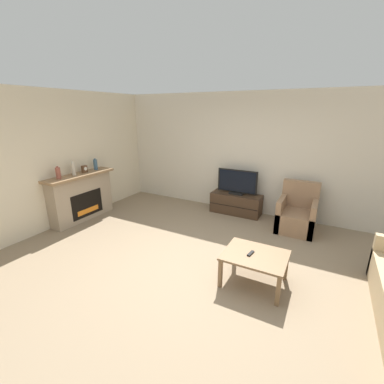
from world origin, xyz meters
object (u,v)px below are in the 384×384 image
at_px(armchair, 297,215).
at_px(coffee_table, 255,258).
at_px(mantel_clock, 84,169).
at_px(remote, 251,253).
at_px(tv, 237,183).
at_px(tv_stand, 236,204).
at_px(fireplace, 81,196).
at_px(mantel_vase_left, 58,173).
at_px(mantel_vase_right, 95,164).
at_px(mantel_vase_centre_left, 73,169).

distance_m(armchair, coffee_table, 2.10).
bearing_deg(mantel_clock, remote, -8.94).
bearing_deg(coffee_table, mantel_clock, 171.50).
height_order(tv, coffee_table, tv).
relative_size(tv_stand, coffee_table, 1.37).
height_order(mantel_clock, remote, mantel_clock).
relative_size(fireplace, mantel_clock, 10.22).
bearing_deg(mantel_vase_left, fireplace, 92.07).
relative_size(armchair, coffee_table, 1.14).
distance_m(coffee_table, remote, 0.09).
bearing_deg(fireplace, armchair, 21.31).
bearing_deg(tv, coffee_table, -65.53).
distance_m(fireplace, mantel_vase_left, 0.77).
bearing_deg(mantel_vase_right, mantel_vase_centre_left, -90.00).
relative_size(tv, armchair, 0.97).
bearing_deg(remote, tv_stand, 123.07).
xyz_separation_m(fireplace, mantel_vase_left, (0.02, -0.46, 0.62)).
bearing_deg(coffee_table, tv_stand, 114.45).
relative_size(mantel_vase_centre_left, mantel_clock, 1.90).
height_order(fireplace, tv_stand, fireplace).
bearing_deg(mantel_vase_centre_left, mantel_vase_right, 90.00).
distance_m(mantel_vase_right, armchair, 4.44).
height_order(mantel_vase_right, tv, mantel_vase_right).
height_order(mantel_vase_centre_left, tv, mantel_vase_centre_left).
bearing_deg(remote, mantel_clock, -178.94).
relative_size(tv_stand, remote, 7.39).
height_order(tv_stand, remote, tv_stand).
bearing_deg(mantel_vase_right, coffee_table, -12.84).
bearing_deg(mantel_vase_left, coffee_table, 0.42).
relative_size(mantel_vase_right, remote, 1.67).
bearing_deg(coffee_table, mantel_vase_left, -179.58).
xyz_separation_m(mantel_clock, coffee_table, (3.91, -0.58, -0.71)).
relative_size(mantel_vase_left, mantel_vase_centre_left, 0.89).
relative_size(mantel_vase_left, coffee_table, 0.30).
height_order(tv, remote, tv).
xyz_separation_m(mantel_vase_centre_left, tv_stand, (2.85, 2.01, -0.92)).
xyz_separation_m(mantel_clock, tv, (2.85, 1.74, -0.36)).
height_order(armchair, coffee_table, armchair).
distance_m(mantel_vase_centre_left, tv, 3.51).
xyz_separation_m(mantel_vase_left, coffee_table, (3.91, 0.03, -0.75)).
xyz_separation_m(fireplace, mantel_clock, (0.02, 0.15, 0.57)).
xyz_separation_m(tv, remote, (1.00, -2.35, -0.28)).
xyz_separation_m(tv_stand, tv, (0.00, -0.00, 0.50)).
distance_m(mantel_vase_right, coffee_table, 4.08).
xyz_separation_m(mantel_vase_left, remote, (3.85, 0.01, -0.68)).
height_order(mantel_vase_centre_left, mantel_vase_right, mantel_vase_centre_left).
height_order(mantel_clock, coffee_table, mantel_clock).
distance_m(mantel_clock, armchair, 4.52).
relative_size(mantel_vase_right, armchair, 0.27).
bearing_deg(mantel_clock, fireplace, -96.47).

